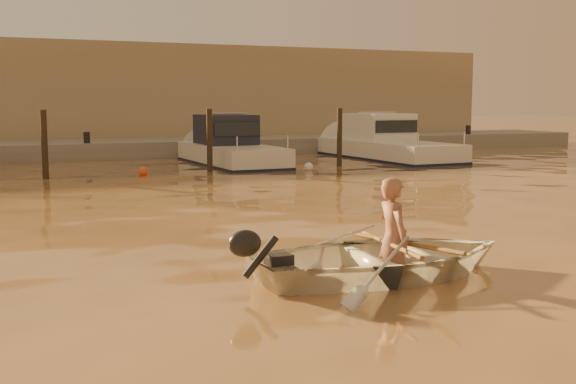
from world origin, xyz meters
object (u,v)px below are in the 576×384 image
person (393,238)px  moored_boat_4 (232,147)px  moored_boat_5 (387,143)px  dinghy (386,258)px  waterfront_building (14,97)px

person → moored_boat_4: 16.77m
moored_boat_4 → moored_boat_5: (6.46, 0.00, 0.00)m
dinghy → moored_boat_5: moored_boat_5 is taller
dinghy → moored_boat_5: size_ratio=0.43×
person → waterfront_building: waterfront_building is taller
dinghy → person: size_ratio=2.22×
moored_boat_5 → person: bearing=-122.3°
dinghy → moored_boat_5: bearing=-30.4°
dinghy → waterfront_building: (-2.41, 27.32, 2.16)m
person → moored_boat_5: moored_boat_5 is taller
dinghy → moored_boat_4: size_ratio=0.52×
moored_boat_4 → waterfront_building: size_ratio=0.15×
moored_boat_5 → waterfront_building: waterfront_building is taller
dinghy → moored_boat_5: 19.35m
person → moored_boat_4: size_ratio=0.23×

